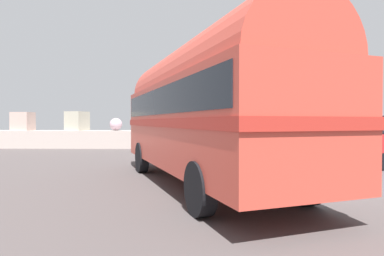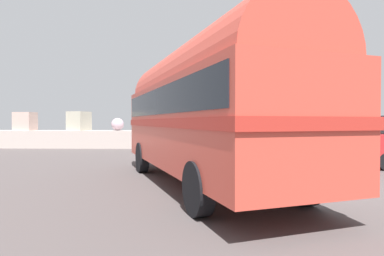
# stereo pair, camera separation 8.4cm
# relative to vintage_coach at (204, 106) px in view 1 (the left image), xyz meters

# --- Properties ---
(ground) EXTENTS (32.00, 26.00, 0.02)m
(ground) POSITION_rel_vintage_coach_xyz_m (2.21, 0.11, -2.04)
(ground) COLOR #494140
(breakwater) EXTENTS (31.36, 2.01, 2.44)m
(breakwater) POSITION_rel_vintage_coach_xyz_m (2.31, 11.94, -1.35)
(breakwater) COLOR #B4A59D
(breakwater) RESTS_ON ground
(vintage_coach) EXTENTS (5.34, 8.87, 3.70)m
(vintage_coach) POSITION_rel_vintage_coach_xyz_m (0.00, 0.00, 0.00)
(vintage_coach) COLOR black
(vintage_coach) RESTS_ON ground
(lamp_post) EXTENTS (0.79, 0.65, 7.10)m
(lamp_post) POSITION_rel_vintage_coach_xyz_m (3.01, 6.43, 1.91)
(lamp_post) COLOR #5B5B60
(lamp_post) RESTS_ON ground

